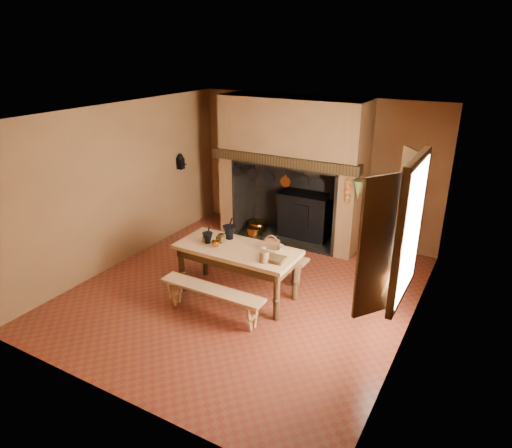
# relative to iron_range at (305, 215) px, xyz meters

# --- Properties ---
(floor) EXTENTS (5.50, 5.50, 0.00)m
(floor) POSITION_rel_iron_range_xyz_m (0.04, -2.45, -0.48)
(floor) COLOR brown
(floor) RESTS_ON ground
(ceiling) EXTENTS (5.50, 5.50, 0.00)m
(ceiling) POSITION_rel_iron_range_xyz_m (0.04, -2.45, 2.32)
(ceiling) COLOR silver
(ceiling) RESTS_ON back_wall
(back_wall) EXTENTS (5.00, 0.02, 2.80)m
(back_wall) POSITION_rel_iron_range_xyz_m (0.04, 0.30, 0.92)
(back_wall) COLOR brown
(back_wall) RESTS_ON floor
(wall_left) EXTENTS (0.02, 5.50, 2.80)m
(wall_left) POSITION_rel_iron_range_xyz_m (-2.46, -2.45, 0.92)
(wall_left) COLOR brown
(wall_left) RESTS_ON floor
(wall_right) EXTENTS (0.02, 5.50, 2.80)m
(wall_right) POSITION_rel_iron_range_xyz_m (2.54, -2.45, 0.92)
(wall_right) COLOR brown
(wall_right) RESTS_ON floor
(wall_front) EXTENTS (5.00, 0.02, 2.80)m
(wall_front) POSITION_rel_iron_range_xyz_m (0.04, -5.20, 0.92)
(wall_front) COLOR brown
(wall_front) RESTS_ON floor
(chimney_breast) EXTENTS (2.95, 0.96, 2.80)m
(chimney_breast) POSITION_rel_iron_range_xyz_m (-0.26, -0.14, 1.33)
(chimney_breast) COLOR brown
(chimney_breast) RESTS_ON floor
(iron_range) EXTENTS (1.12, 0.55, 1.60)m
(iron_range) POSITION_rel_iron_range_xyz_m (0.00, 0.00, 0.00)
(iron_range) COLOR black
(iron_range) RESTS_ON floor
(hearth_pans) EXTENTS (0.51, 0.62, 0.20)m
(hearth_pans) POSITION_rel_iron_range_xyz_m (-1.01, -0.23, -0.39)
(hearth_pans) COLOR #B37729
(hearth_pans) RESTS_ON floor
(hanging_pans) EXTENTS (1.92, 0.29, 0.27)m
(hanging_pans) POSITION_rel_iron_range_xyz_m (-0.30, -0.64, 0.88)
(hanging_pans) COLOR black
(hanging_pans) RESTS_ON chimney_breast
(onion_string) EXTENTS (0.12, 0.10, 0.46)m
(onion_string) POSITION_rel_iron_range_xyz_m (1.04, -0.66, 0.85)
(onion_string) COLOR #AF5E20
(onion_string) RESTS_ON chimney_breast
(herb_bunch) EXTENTS (0.20, 0.20, 0.35)m
(herb_bunch) POSITION_rel_iron_range_xyz_m (1.22, -0.66, 0.90)
(herb_bunch) COLOR #4D582A
(herb_bunch) RESTS_ON chimney_breast
(window) EXTENTS (0.39, 1.75, 1.76)m
(window) POSITION_rel_iron_range_xyz_m (2.39, -2.85, 1.22)
(window) COLOR white
(window) RESTS_ON wall_right
(wall_coffee_mill) EXTENTS (0.23, 0.16, 0.31)m
(wall_coffee_mill) POSITION_rel_iron_range_xyz_m (-2.38, -0.90, 1.03)
(wall_coffee_mill) COLOR black
(wall_coffee_mill) RESTS_ON wall_left
(work_table) EXTENTS (1.89, 0.84, 0.82)m
(work_table) POSITION_rel_iron_range_xyz_m (-0.00, -2.62, 0.21)
(work_table) COLOR tan
(work_table) RESTS_ON floor
(bench_front) EXTENTS (1.64, 0.29, 0.46)m
(bench_front) POSITION_rel_iron_range_xyz_m (-0.00, -3.32, -0.14)
(bench_front) COLOR tan
(bench_front) RESTS_ON floor
(bench_back) EXTENTS (1.71, 0.30, 0.48)m
(bench_back) POSITION_rel_iron_range_xyz_m (-0.00, -1.91, -0.12)
(bench_back) COLOR tan
(bench_back) RESTS_ON floor
(mortar_large) EXTENTS (0.21, 0.21, 0.36)m
(mortar_large) POSITION_rel_iron_range_xyz_m (-0.29, -2.38, 0.45)
(mortar_large) COLOR black
(mortar_large) RESTS_ON work_table
(mortar_small) EXTENTS (0.17, 0.17, 0.28)m
(mortar_small) POSITION_rel_iron_range_xyz_m (-0.49, -2.68, 0.43)
(mortar_small) COLOR black
(mortar_small) RESTS_ON work_table
(coffee_grinder) EXTENTS (0.15, 0.12, 0.17)m
(coffee_grinder) POSITION_rel_iron_range_xyz_m (-0.33, -2.57, 0.40)
(coffee_grinder) COLOR #3D2613
(coffee_grinder) RESTS_ON work_table
(brass_mug_a) EXTENTS (0.07, 0.07, 0.08)m
(brass_mug_a) POSITION_rel_iron_range_xyz_m (-0.56, -2.69, 0.38)
(brass_mug_a) COLOR #B37729
(brass_mug_a) RESTS_ON work_table
(brass_mug_b) EXTENTS (0.09, 0.09, 0.10)m
(brass_mug_b) POSITION_rel_iron_range_xyz_m (0.40, -2.38, 0.39)
(brass_mug_b) COLOR #B37729
(brass_mug_b) RESTS_ON work_table
(mixing_bowl) EXTENTS (0.30, 0.30, 0.07)m
(mixing_bowl) POSITION_rel_iron_range_xyz_m (0.53, -2.44, 0.37)
(mixing_bowl) COLOR beige
(mixing_bowl) RESTS_ON work_table
(stoneware_crock) EXTENTS (0.15, 0.15, 0.17)m
(stoneware_crock) POSITION_rel_iron_range_xyz_m (0.59, -2.85, 0.42)
(stoneware_crock) COLOR brown
(stoneware_crock) RESTS_ON work_table
(glass_jar) EXTENTS (0.09, 0.09, 0.14)m
(glass_jar) POSITION_rel_iron_range_xyz_m (0.49, -2.69, 0.40)
(glass_jar) COLOR beige
(glass_jar) RESTS_ON work_table
(wicker_basket) EXTENTS (0.27, 0.23, 0.23)m
(wicker_basket) POSITION_rel_iron_range_xyz_m (0.47, -2.40, 0.41)
(wicker_basket) COLOR #4D2717
(wicker_basket) RESTS_ON work_table
(wooden_tray) EXTENTS (0.33, 0.24, 0.06)m
(wooden_tray) POSITION_rel_iron_range_xyz_m (0.69, -2.73, 0.36)
(wooden_tray) COLOR #3D2613
(wooden_tray) RESTS_ON work_table
(brass_cup) EXTENTS (0.15, 0.15, 0.10)m
(brass_cup) POSITION_rel_iron_range_xyz_m (-0.31, -2.75, 0.38)
(brass_cup) COLOR #B37729
(brass_cup) RESTS_ON work_table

